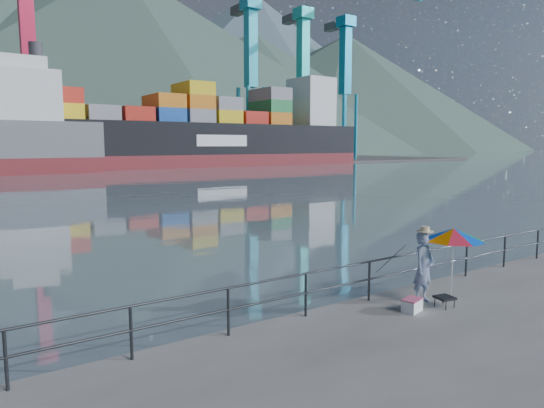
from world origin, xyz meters
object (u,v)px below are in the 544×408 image
at_px(cooler_bag, 412,306).
at_px(container_ship, 217,134).
at_px(beach_umbrella, 454,234).
at_px(fisherman, 424,268).

bearing_deg(cooler_bag, container_ship, 50.98).
height_order(beach_umbrella, cooler_bag, beach_umbrella).
distance_m(cooler_bag, container_ship, 82.55).
distance_m(fisherman, container_ship, 81.92).
bearing_deg(container_ship, beach_umbrella, -113.41).
xyz_separation_m(cooler_bag, container_ship, (33.95, 75.03, 5.66)).
xyz_separation_m(beach_umbrella, cooler_bag, (-1.48, -0.02, -1.54)).
xyz_separation_m(fisherman, beach_umbrella, (0.73, -0.28, 0.79)).
height_order(fisherman, beach_umbrella, beach_umbrella).
xyz_separation_m(fisherman, cooler_bag, (-0.75, -0.30, -0.74)).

